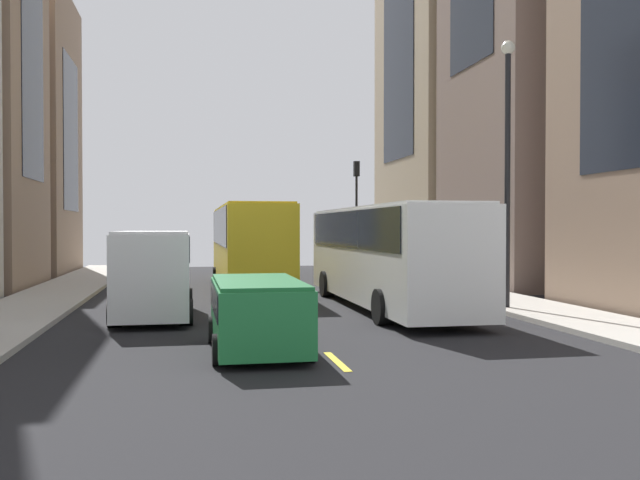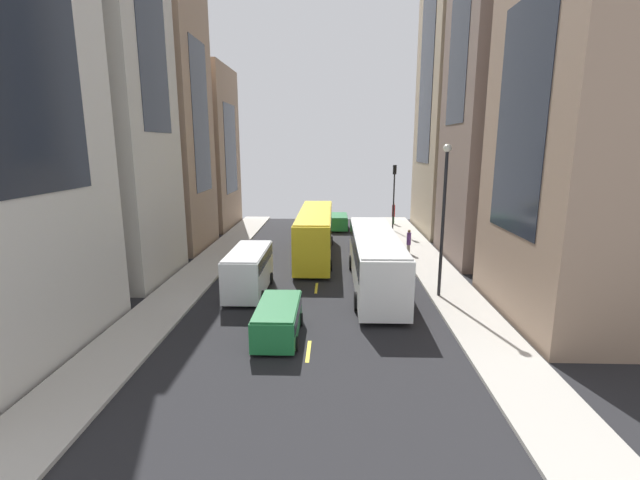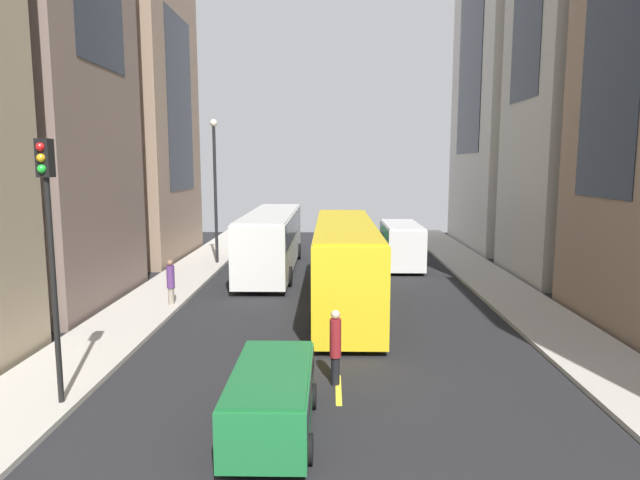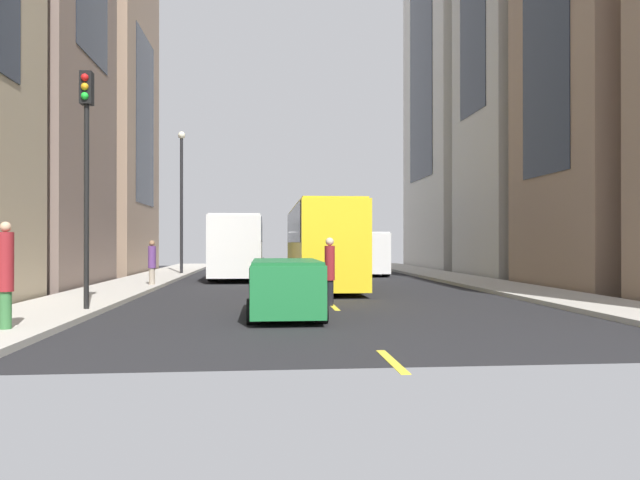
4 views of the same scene
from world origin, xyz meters
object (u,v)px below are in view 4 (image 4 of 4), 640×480
at_px(city_bus_white, 239,242).
at_px(delivery_van_white, 365,250).
at_px(streetcar_yellow, 320,239).
at_px(traffic_light_near_corner, 86,146).
at_px(pedestrian_waiting_curb, 152,261).
at_px(pedestrian_crossing_mid, 5,272).
at_px(car_green_0, 316,257).
at_px(car_green_1, 286,284).
at_px(pedestrian_walking_far, 330,269).

bearing_deg(city_bus_white, delivery_van_white, 9.66).
distance_m(streetcar_yellow, traffic_light_near_corner, 12.79).
bearing_deg(traffic_light_near_corner, city_bus_white, 79.11).
xyz_separation_m(pedestrian_waiting_curb, traffic_light_near_corner, (-0.00, -9.59, 3.45)).
relative_size(delivery_van_white, pedestrian_crossing_mid, 2.49).
height_order(city_bus_white, pedestrian_crossing_mid, city_bus_white).
xyz_separation_m(car_green_0, car_green_1, (-3.00, -26.20, -0.03)).
bearing_deg(car_green_0, car_green_1, -96.52).
distance_m(delivery_van_white, traffic_light_near_corner, 22.07).
height_order(car_green_0, pedestrian_walking_far, pedestrian_walking_far).
relative_size(pedestrian_waiting_curb, pedestrian_walking_far, 0.90).
bearing_deg(delivery_van_white, traffic_light_near_corner, -119.81).
distance_m(car_green_0, pedestrian_walking_far, 23.49).
xyz_separation_m(streetcar_yellow, traffic_light_near_corner, (-7.34, -10.17, 2.49)).
bearing_deg(pedestrian_waiting_curb, car_green_1, 58.52).
bearing_deg(streetcar_yellow, traffic_light_near_corner, -125.83).
relative_size(pedestrian_waiting_curb, traffic_light_near_corner, 0.29).
xyz_separation_m(car_green_1, pedestrian_waiting_curb, (-5.40, 10.75, 0.28)).
distance_m(streetcar_yellow, pedestrian_waiting_curb, 7.43).
relative_size(car_green_1, traffic_light_near_corner, 0.64).
xyz_separation_m(streetcar_yellow, pedestrian_walking_far, (-0.48, -8.58, -0.98)).
bearing_deg(pedestrian_crossing_mid, streetcar_yellow, 130.12).
xyz_separation_m(streetcar_yellow, car_green_1, (-1.94, -11.34, -1.24)).
bearing_deg(pedestrian_walking_far, traffic_light_near_corner, -42.62).
xyz_separation_m(car_green_1, pedestrian_walking_far, (1.46, 2.76, 0.26)).
relative_size(pedestrian_crossing_mid, traffic_light_near_corner, 0.35).
distance_m(pedestrian_crossing_mid, traffic_light_near_corner, 5.03).
relative_size(delivery_van_white, car_green_1, 1.36).
relative_size(city_bus_white, car_green_1, 3.05).
xyz_separation_m(pedestrian_crossing_mid, traffic_light_near_corner, (0.55, 3.79, 3.27)).
bearing_deg(city_bus_white, streetcar_yellow, -62.35).
height_order(streetcar_yellow, pedestrian_walking_far, streetcar_yellow).
xyz_separation_m(delivery_van_white, pedestrian_crossing_mid, (-11.41, -22.75, -0.17)).
distance_m(delivery_van_white, car_green_0, 6.58).
relative_size(streetcar_yellow, delivery_van_white, 2.32).
height_order(delivery_van_white, pedestrian_walking_far, delivery_van_white).
xyz_separation_m(pedestrian_walking_far, pedestrian_crossing_mid, (-7.41, -5.38, 0.20)).
distance_m(car_green_0, pedestrian_waiting_curb, 17.58).
bearing_deg(city_bus_white, car_green_0, 55.78).
bearing_deg(car_green_1, traffic_light_near_corner, 167.85).
xyz_separation_m(pedestrian_waiting_curb, pedestrian_crossing_mid, (-0.55, -13.38, 0.18)).
distance_m(pedestrian_waiting_curb, pedestrian_crossing_mid, 13.39).
distance_m(city_bus_white, car_green_0, 8.95).
distance_m(pedestrian_walking_far, pedestrian_crossing_mid, 9.16).
bearing_deg(traffic_light_near_corner, pedestrian_walking_far, 13.08).
height_order(city_bus_white, pedestrian_walking_far, city_bus_white).
bearing_deg(pedestrian_waiting_curb, streetcar_yellow, 126.39).
bearing_deg(streetcar_yellow, car_green_1, -99.72).
height_order(car_green_0, traffic_light_near_corner, traffic_light_near_corner).
bearing_deg(streetcar_yellow, delivery_van_white, 68.16).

